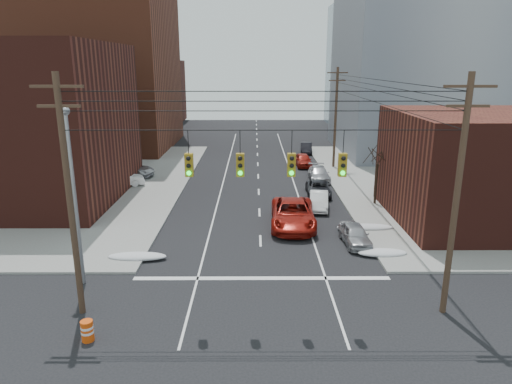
{
  "coord_description": "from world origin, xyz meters",
  "views": [
    {
      "loc": [
        -0.39,
        -16.18,
        11.28
      ],
      "look_at": [
        -0.29,
        13.28,
        3.0
      ],
      "focal_mm": 32.0,
      "sensor_mm": 36.0,
      "label": 1
    }
  ],
  "objects_px": {
    "parked_car_e": "(303,160)",
    "lot_car_b": "(130,169)",
    "parked_car_a": "(355,235)",
    "red_pickup": "(293,214)",
    "construction_barrel": "(87,331)",
    "parked_car_c": "(318,189)",
    "lot_car_d": "(49,184)",
    "parked_car_d": "(319,174)",
    "lot_car_a": "(121,179)",
    "lot_car_c": "(52,181)",
    "parked_car_f": "(306,148)",
    "parked_car_b": "(319,201)"
  },
  "relations": [
    {
      "from": "lot_car_b",
      "to": "construction_barrel",
      "type": "height_order",
      "value": "lot_car_b"
    },
    {
      "from": "lot_car_a",
      "to": "lot_car_b",
      "type": "bearing_deg",
      "value": -14.5
    },
    {
      "from": "parked_car_a",
      "to": "parked_car_e",
      "type": "xyz_separation_m",
      "value": [
        -0.94,
        23.39,
        0.07
      ]
    },
    {
      "from": "red_pickup",
      "to": "parked_car_a",
      "type": "xyz_separation_m",
      "value": [
        3.74,
        -3.42,
        -0.27
      ]
    },
    {
      "from": "parked_car_e",
      "to": "red_pickup",
      "type": "bearing_deg",
      "value": -100.98
    },
    {
      "from": "parked_car_e",
      "to": "parked_car_d",
      "type": "bearing_deg",
      "value": -85.23
    },
    {
      "from": "red_pickup",
      "to": "lot_car_b",
      "type": "xyz_separation_m",
      "value": [
        -15.53,
        14.61,
        -0.06
      ]
    },
    {
      "from": "parked_car_d",
      "to": "construction_barrel",
      "type": "xyz_separation_m",
      "value": [
        -13.5,
        -27.53,
        -0.21
      ]
    },
    {
      "from": "parked_car_a",
      "to": "parked_car_c",
      "type": "bearing_deg",
      "value": 90.7
    },
    {
      "from": "lot_car_d",
      "to": "lot_car_c",
      "type": "bearing_deg",
      "value": 15.38
    },
    {
      "from": "parked_car_a",
      "to": "lot_car_b",
      "type": "xyz_separation_m",
      "value": [
        -19.27,
        18.02,
        0.22
      ]
    },
    {
      "from": "lot_car_a",
      "to": "lot_car_b",
      "type": "relative_size",
      "value": 0.81
    },
    {
      "from": "parked_car_b",
      "to": "parked_car_d",
      "type": "relative_size",
      "value": 0.87
    },
    {
      "from": "lot_car_b",
      "to": "parked_car_c",
      "type": "bearing_deg",
      "value": -93.58
    },
    {
      "from": "parked_car_c",
      "to": "lot_car_d",
      "type": "xyz_separation_m",
      "value": [
        -24.3,
        0.99,
        0.17
      ]
    },
    {
      "from": "parked_car_e",
      "to": "parked_car_f",
      "type": "bearing_deg",
      "value": 78.44
    },
    {
      "from": "lot_car_b",
      "to": "parked_car_f",
      "type": "bearing_deg",
      "value": -39.31
    },
    {
      "from": "red_pickup",
      "to": "parked_car_d",
      "type": "distance_m",
      "value": 13.91
    },
    {
      "from": "parked_car_b",
      "to": "lot_car_a",
      "type": "bearing_deg",
      "value": 167.47
    },
    {
      "from": "parked_car_b",
      "to": "parked_car_f",
      "type": "bearing_deg",
      "value": 93.96
    },
    {
      "from": "parked_car_d",
      "to": "lot_car_a",
      "type": "xyz_separation_m",
      "value": [
        -19.01,
        -2.75,
        0.16
      ]
    },
    {
      "from": "parked_car_d",
      "to": "parked_car_c",
      "type": "bearing_deg",
      "value": -97.99
    },
    {
      "from": "lot_car_a",
      "to": "construction_barrel",
      "type": "xyz_separation_m",
      "value": [
        5.51,
        -24.78,
        -0.37
      ]
    },
    {
      "from": "lot_car_c",
      "to": "construction_barrel",
      "type": "height_order",
      "value": "lot_car_c"
    },
    {
      "from": "parked_car_e",
      "to": "lot_car_b",
      "type": "height_order",
      "value": "lot_car_b"
    },
    {
      "from": "parked_car_e",
      "to": "lot_car_d",
      "type": "relative_size",
      "value": 1.15
    },
    {
      "from": "parked_car_c",
      "to": "lot_car_c",
      "type": "xyz_separation_m",
      "value": [
        -24.46,
        1.87,
        0.21
      ]
    },
    {
      "from": "lot_car_a",
      "to": "lot_car_c",
      "type": "height_order",
      "value": "lot_car_a"
    },
    {
      "from": "parked_car_a",
      "to": "parked_car_c",
      "type": "xyz_separation_m",
      "value": [
        -0.82,
        11.43,
        -0.04
      ]
    },
    {
      "from": "parked_car_d",
      "to": "lot_car_a",
      "type": "bearing_deg",
      "value": -171.58
    },
    {
      "from": "lot_car_c",
      "to": "construction_barrel",
      "type": "xyz_separation_m",
      "value": [
        11.74,
        -24.01,
        -0.36
      ]
    },
    {
      "from": "parked_car_b",
      "to": "parked_car_f",
      "type": "height_order",
      "value": "parked_car_b"
    },
    {
      "from": "parked_car_b",
      "to": "construction_barrel",
      "type": "distance_m",
      "value": 21.95
    },
    {
      "from": "lot_car_a",
      "to": "lot_car_d",
      "type": "height_order",
      "value": "lot_car_a"
    },
    {
      "from": "parked_car_f",
      "to": "lot_car_c",
      "type": "distance_m",
      "value": 31.4
    },
    {
      "from": "parked_car_a",
      "to": "construction_barrel",
      "type": "height_order",
      "value": "parked_car_a"
    },
    {
      "from": "parked_car_b",
      "to": "parked_car_e",
      "type": "height_order",
      "value": "parked_car_e"
    },
    {
      "from": "parked_car_e",
      "to": "lot_car_a",
      "type": "relative_size",
      "value": 1.01
    },
    {
      "from": "parked_car_f",
      "to": "construction_barrel",
      "type": "relative_size",
      "value": 4.46
    },
    {
      "from": "red_pickup",
      "to": "construction_barrel",
      "type": "bearing_deg",
      "value": -122.21
    },
    {
      "from": "parked_car_f",
      "to": "lot_car_a",
      "type": "height_order",
      "value": "lot_car_a"
    },
    {
      "from": "parked_car_b",
      "to": "construction_barrel",
      "type": "bearing_deg",
      "value": -116.11
    },
    {
      "from": "parked_car_f",
      "to": "lot_car_d",
      "type": "relative_size",
      "value": 1.1
    },
    {
      "from": "parked_car_a",
      "to": "lot_car_d",
      "type": "height_order",
      "value": "lot_car_d"
    },
    {
      "from": "parked_car_d",
      "to": "lot_car_b",
      "type": "distance_m",
      "value": 19.26
    },
    {
      "from": "parked_car_b",
      "to": "parked_car_e",
      "type": "relative_size",
      "value": 0.96
    },
    {
      "from": "construction_barrel",
      "to": "parked_car_a",
      "type": "bearing_deg",
      "value": 38.32
    },
    {
      "from": "red_pickup",
      "to": "parked_car_d",
      "type": "bearing_deg",
      "value": 77.12
    },
    {
      "from": "lot_car_c",
      "to": "red_pickup",
      "type": "bearing_deg",
      "value": -118.06
    },
    {
      "from": "lot_car_a",
      "to": "lot_car_b",
      "type": "xyz_separation_m",
      "value": [
        -0.21,
        3.95,
        0.03
      ]
    }
  ]
}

